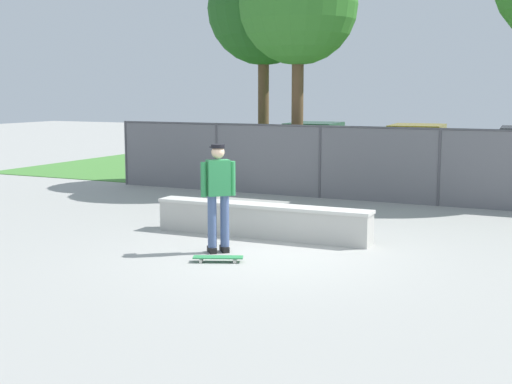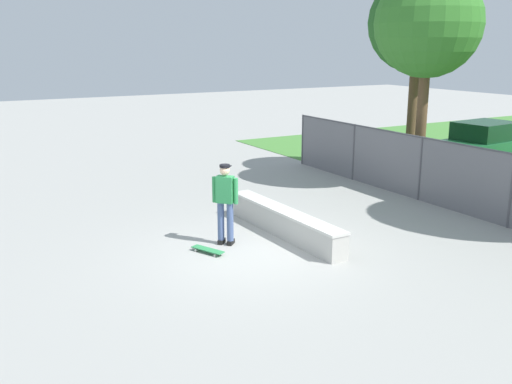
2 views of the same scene
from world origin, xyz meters
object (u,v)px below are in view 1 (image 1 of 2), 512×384
skateboarder (218,192)px  car_green (313,147)px  skateboard (218,258)px  tree_near_left (264,10)px  concrete_ledge (262,220)px  car_yellow (416,151)px  tree_near_right (298,6)px

skateboarder → car_green: 12.35m
skateboard → tree_near_left: size_ratio=0.12×
concrete_ledge → car_yellow: size_ratio=0.98×
concrete_ledge → skateboard: size_ratio=5.22×
skateboarder → skateboard: bearing=-62.1°
car_yellow → concrete_ledge: bearing=-92.3°
tree_near_left → tree_near_right: (1.54, -1.12, -0.09)m
car_green → car_yellow: 3.46m
tree_near_left → car_yellow: bearing=42.2°
concrete_ledge → car_green: 10.93m
skateboarder → tree_near_left: size_ratio=0.28×
tree_near_right → skateboard: bearing=-76.2°
skateboarder → car_yellow: (0.52, 12.07, -0.19)m
tree_near_right → car_green: bearing=105.7°
skateboarder → car_green: bearing=103.8°
skateboard → car_yellow: (0.20, 12.67, 0.77)m
skateboarder → tree_near_right: size_ratio=0.28×
car_green → car_yellow: same height
skateboarder → car_green: (-2.94, 11.99, -0.19)m
skateboarder → tree_near_right: bearing=102.6°
skateboard → car_green: (-3.25, 12.58, 0.77)m
tree_near_right → tree_near_left: bearing=143.9°
tree_near_left → car_green: tree_near_left is taller
tree_near_left → car_yellow: size_ratio=1.54×
concrete_ledge → skateboard: concrete_ledge is taller
skateboarder → tree_near_left: 10.08m
skateboard → car_yellow: size_ratio=0.19×
concrete_ledge → car_yellow: car_yellow is taller
tree_near_left → car_yellow: tree_near_left is taller
tree_near_left → skateboard: bearing=-69.1°
tree_near_left → car_green: bearing=85.0°
skateboarder → car_yellow: skateboarder is taller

